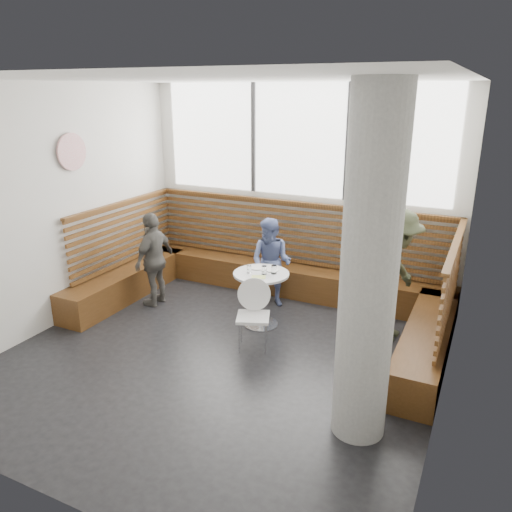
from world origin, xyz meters
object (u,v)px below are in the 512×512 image
at_px(cafe_table, 261,288).
at_px(concrete_column, 369,273).
at_px(child_back, 271,263).
at_px(adult_man, 395,276).
at_px(child_left, 154,259).
at_px(cafe_chair, 255,309).

bearing_deg(cafe_table, concrete_column, -42.13).
height_order(cafe_table, child_back, child_back).
distance_m(concrete_column, adult_man, 2.15).
distance_m(concrete_column, child_back, 3.18).
relative_size(concrete_column, adult_man, 1.86).
xyz_separation_m(concrete_column, child_left, (-3.53, 1.60, -0.89)).
xyz_separation_m(cafe_table, cafe_chair, (0.18, -0.56, -0.04)).
bearing_deg(cafe_chair, child_back, 83.94).
height_order(cafe_table, adult_man, adult_man).
bearing_deg(cafe_chair, cafe_table, 86.49).
bearing_deg(adult_man, child_left, 104.33).
bearing_deg(child_back, concrete_column, -49.72).
bearing_deg(cafe_table, child_back, 103.71).
xyz_separation_m(concrete_column, adult_man, (-0.11, 2.02, -0.74)).
bearing_deg(child_left, cafe_chair, 74.21).
xyz_separation_m(concrete_column, cafe_chair, (-1.59, 1.05, -1.09)).
xyz_separation_m(concrete_column, child_back, (-1.95, 2.33, -0.94)).
bearing_deg(cafe_chair, adult_man, 11.36).
height_order(concrete_column, adult_man, concrete_column).
relative_size(concrete_column, child_back, 2.41).
height_order(adult_man, child_back, adult_man).
bearing_deg(adult_man, concrete_column, -169.56).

